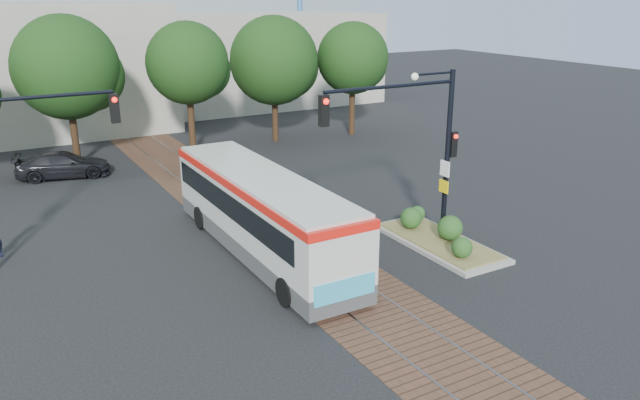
{
  "coord_description": "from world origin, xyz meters",
  "views": [
    {
      "loc": [
        -9.3,
        -16.84,
        8.68
      ],
      "look_at": [
        1.25,
        1.42,
        1.6
      ],
      "focal_mm": 35.0,
      "sensor_mm": 36.0,
      "label": 1
    }
  ],
  "objects_px": {
    "signal_pole_main": "(421,133)",
    "parked_car": "(63,165)",
    "signal_pole_left": "(6,157)",
    "traffic_island": "(438,235)",
    "city_bus": "(262,210)"
  },
  "relations": [
    {
      "from": "traffic_island",
      "to": "signal_pole_main",
      "type": "bearing_deg",
      "value": 174.64
    },
    {
      "from": "signal_pole_main",
      "to": "city_bus",
      "type": "bearing_deg",
      "value": 154.57
    },
    {
      "from": "signal_pole_left",
      "to": "traffic_island",
      "type": "bearing_deg",
      "value": -20.36
    },
    {
      "from": "traffic_island",
      "to": "signal_pole_left",
      "type": "xyz_separation_m",
      "value": [
        -13.19,
        4.89,
        3.54
      ]
    },
    {
      "from": "signal_pole_main",
      "to": "traffic_island",
      "type": "bearing_deg",
      "value": -5.36
    },
    {
      "from": "city_bus",
      "to": "signal_pole_main",
      "type": "distance_m",
      "value": 5.97
    },
    {
      "from": "traffic_island",
      "to": "parked_car",
      "type": "xyz_separation_m",
      "value": [
        -10.3,
        15.78,
        0.31
      ]
    },
    {
      "from": "signal_pole_main",
      "to": "parked_car",
      "type": "xyz_separation_m",
      "value": [
        -9.34,
        15.69,
        -3.52
      ]
    },
    {
      "from": "traffic_island",
      "to": "signal_pole_main",
      "type": "distance_m",
      "value": 3.95
    },
    {
      "from": "traffic_island",
      "to": "signal_pole_main",
      "type": "relative_size",
      "value": 0.87
    },
    {
      "from": "signal_pole_main",
      "to": "signal_pole_left",
      "type": "height_order",
      "value": "signal_pole_main"
    },
    {
      "from": "signal_pole_main",
      "to": "parked_car",
      "type": "relative_size",
      "value": 1.37
    },
    {
      "from": "city_bus",
      "to": "signal_pole_main",
      "type": "bearing_deg",
      "value": -25.36
    },
    {
      "from": "city_bus",
      "to": "traffic_island",
      "type": "xyz_separation_m",
      "value": [
        5.83,
        -2.4,
        -1.26
      ]
    },
    {
      "from": "traffic_island",
      "to": "signal_pole_main",
      "type": "height_order",
      "value": "signal_pole_main"
    }
  ]
}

